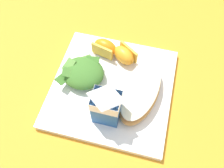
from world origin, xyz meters
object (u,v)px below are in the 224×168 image
Objects in this scene: green_salad_pile at (83,73)px; orange_wedge_middle at (105,47)px; milk_carton at (106,104)px; cheesy_pizza_bread at (140,92)px; white_plate at (112,88)px; orange_wedge_front at (124,55)px.

green_salad_pile is 0.09m from orange_wedge_middle.
milk_carton is 0.18m from orange_wedge_middle.
cheesy_pizza_bread is 1.64× the size of milk_carton.
white_plate is at bearing -84.23° from milk_carton.
milk_carton is 0.16m from orange_wedge_front.
green_salad_pile is at bearing -5.93° from cheesy_pizza_bread.
cheesy_pizza_bread is at bearing 173.47° from white_plate.
green_salad_pile is 0.12m from milk_carton.
cheesy_pizza_bread is at bearing 122.62° from orange_wedge_front.
white_plate is 0.07m from cheesy_pizza_bread.
milk_carton is at bearing 134.11° from green_salad_pile.
cheesy_pizza_bread is 1.74× the size of green_salad_pile.
cheesy_pizza_bread is (-0.07, 0.01, 0.03)m from white_plate.
white_plate is 0.10m from milk_carton.
orange_wedge_middle reaches higher than white_plate.
milk_carton is at bearing 48.50° from cheesy_pizza_bread.
white_plate is 0.08m from green_salad_pile.
white_plate is at bearing 82.83° from orange_wedge_front.
milk_carton reaches higher than white_plate.
orange_wedge_middle is (0.11, -0.10, 0.00)m from cheesy_pizza_bread.
green_salad_pile is 1.55× the size of orange_wedge_middle.
white_plate is at bearing 114.38° from orange_wedge_middle.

